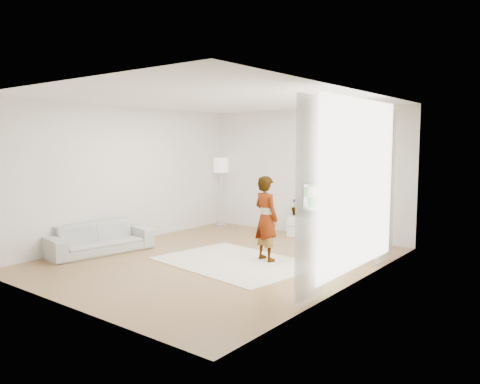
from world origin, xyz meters
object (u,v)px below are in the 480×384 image
Objects in this scene: rug at (235,262)px; floor_lamp at (221,168)px; player at (266,218)px; television at (325,199)px; sofa at (99,238)px; media_console at (323,228)px.

rug is 3.98m from floor_lamp.
floor_lamp is at bearing -21.54° from player.
television is 2.92m from rug.
sofa is 3.87m from floor_lamp.
media_console is at bearing -26.48° from sofa.
television is at bearing 1.88° from floor_lamp.
player is 3.76m from floor_lamp.
rug is at bearing -95.35° from television.
television is 0.56× the size of sofa.
media_console is at bearing 84.60° from rug.
media_console is 1.46× the size of television.
media_console is 1.07× the size of player.
floor_lamp reaches higher than television.
sofa is (-2.81, -1.43, -0.47)m from player.
player reaches higher than television.
media_console is 2.77m from rug.
television is (0.00, 0.03, 0.64)m from media_console.
player is at bearing -37.73° from floor_lamp.
sofa is (-2.71, -3.79, -0.58)m from television.
television is 2.36m from player.
television is 0.43× the size of rug.
television is 0.65× the size of floor_lamp.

